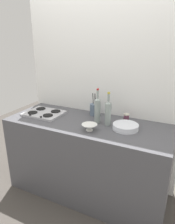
% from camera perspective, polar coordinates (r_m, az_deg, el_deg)
% --- Properties ---
extents(ground_plane, '(6.00, 6.00, 0.00)m').
position_cam_1_polar(ground_plane, '(2.75, 0.00, -20.40)').
color(ground_plane, '#47423D').
rests_on(ground_plane, ground).
extents(counter_block, '(1.80, 0.70, 0.90)m').
position_cam_1_polar(counter_block, '(2.49, 0.00, -12.45)').
color(counter_block, '#4C4C51').
rests_on(counter_block, ground).
extents(backsplash_panel, '(1.90, 0.06, 2.46)m').
position_cam_1_polar(backsplash_panel, '(2.51, 3.86, 7.11)').
color(backsplash_panel, white).
rests_on(backsplash_panel, ground).
extents(stovetop_hob, '(0.44, 0.35, 0.04)m').
position_cam_1_polar(stovetop_hob, '(2.57, -11.63, -0.28)').
color(stovetop_hob, '#B2B2B7').
rests_on(stovetop_hob, counter_block).
extents(plate_stack, '(0.26, 0.26, 0.05)m').
position_cam_1_polar(plate_stack, '(2.14, 10.25, -3.95)').
color(plate_stack, white).
rests_on(plate_stack, counter_block).
extents(wine_bottle_leftmost, '(0.06, 0.06, 0.38)m').
position_cam_1_polar(wine_bottle_leftmost, '(2.23, 2.70, 0.61)').
color(wine_bottle_leftmost, gray).
rests_on(wine_bottle_leftmost, counter_block).
extents(wine_bottle_mid_left, '(0.07, 0.07, 0.35)m').
position_cam_1_polar(wine_bottle_mid_left, '(2.18, 5.60, -0.11)').
color(wine_bottle_mid_left, gray).
rests_on(wine_bottle_mid_left, counter_block).
extents(mixing_bowl, '(0.16, 0.16, 0.07)m').
position_cam_1_polar(mixing_bowl, '(2.08, 0.52, -4.09)').
color(mixing_bowl, white).
rests_on(mixing_bowl, counter_block).
extents(utensil_crock, '(0.09, 0.09, 0.26)m').
position_cam_1_polar(utensil_crock, '(2.47, 1.75, 0.74)').
color(utensil_crock, slate).
rests_on(utensil_crock, counter_block).
extents(condiment_jar_front, '(0.06, 0.06, 0.08)m').
position_cam_1_polar(condiment_jar_front, '(2.35, 10.47, -1.42)').
color(condiment_jar_front, '#66384C').
rests_on(condiment_jar_front, counter_block).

